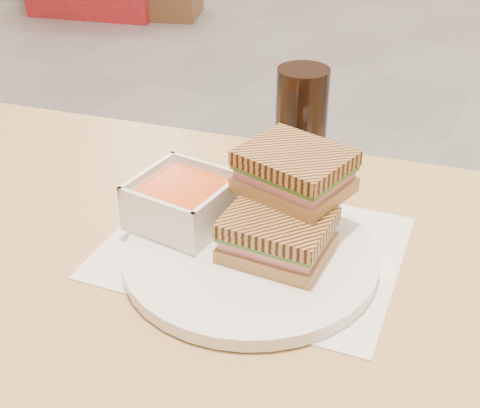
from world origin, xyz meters
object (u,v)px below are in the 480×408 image
at_px(plate, 250,256).
at_px(panini_lower, 277,235).
at_px(cola_glass, 301,122).
at_px(soup_bowl, 183,204).
at_px(main_table, 143,332).

bearing_deg(plate, panini_lower, 17.06).
distance_m(panini_lower, cola_glass, 0.23).
xyz_separation_m(soup_bowl, cola_glass, (0.07, 0.21, 0.03)).
relative_size(main_table, plate, 4.35).
relative_size(soup_bowl, panini_lower, 1.03).
relative_size(main_table, cola_glass, 8.32).
xyz_separation_m(soup_bowl, panini_lower, (0.13, -0.01, 0.00)).
height_order(main_table, cola_glass, cola_glass).
height_order(soup_bowl, cola_glass, cola_glass).
bearing_deg(main_table, panini_lower, 22.45).
bearing_deg(soup_bowl, plate, -11.83).
bearing_deg(main_table, plate, 23.67).
distance_m(plate, soup_bowl, 0.11).
distance_m(main_table, cola_glass, 0.36).
height_order(panini_lower, cola_glass, cola_glass).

